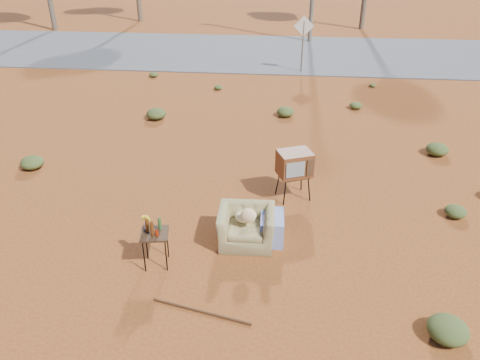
{
  "coord_description": "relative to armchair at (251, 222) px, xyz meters",
  "views": [
    {
      "loc": [
        0.88,
        -6.66,
        5.35
      ],
      "look_at": [
        0.08,
        1.47,
        0.8
      ],
      "focal_mm": 35.0,
      "sensor_mm": 36.0,
      "label": 1
    }
  ],
  "objects": [
    {
      "name": "ground",
      "position": [
        -0.38,
        -0.55,
        -0.42
      ],
      "size": [
        140.0,
        140.0,
        0.0
      ],
      "primitive_type": "plane",
      "color": "brown",
      "rests_on": "ground"
    },
    {
      "name": "rusty_bar",
      "position": [
        -0.62,
        -1.94,
        -0.4
      ],
      "size": [
        1.61,
        0.42,
        0.04
      ],
      "primitive_type": "cylinder",
      "rotation": [
        0.0,
        1.57,
        -0.23
      ],
      "color": "#462512",
      "rests_on": "ground"
    },
    {
      "name": "armchair",
      "position": [
        0.0,
        0.0,
        0.0
      ],
      "size": [
        1.24,
        0.81,
        0.91
      ],
      "rotation": [
        0.0,
        0.0,
        0.03
      ],
      "color": "olive",
      "rests_on": "ground"
    },
    {
      "name": "road_sign",
      "position": [
        1.12,
        11.45,
        1.08
      ],
      "size": [
        0.78,
        0.06,
        2.19
      ],
      "color": "brown",
      "rests_on": "ground"
    },
    {
      "name": "tv_unit",
      "position": [
        0.79,
        1.69,
        0.39
      ],
      "size": [
        0.83,
        0.75,
        1.1
      ],
      "rotation": [
        0.0,
        0.0,
        0.38
      ],
      "color": "black",
      "rests_on": "ground"
    },
    {
      "name": "scrub_patch",
      "position": [
        -1.2,
        3.86,
        -0.28
      ],
      "size": [
        17.49,
        8.07,
        0.33
      ],
      "color": "#414F22",
      "rests_on": "ground"
    },
    {
      "name": "side_table",
      "position": [
        -1.64,
        -0.83,
        0.27
      ],
      "size": [
        0.54,
        0.54,
        0.95
      ],
      "rotation": [
        0.0,
        0.0,
        0.17
      ],
      "color": "#332012",
      "rests_on": "ground"
    },
    {
      "name": "highway",
      "position": [
        -0.38,
        14.45,
        -0.4
      ],
      "size": [
        140.0,
        7.0,
        0.04
      ],
      "primitive_type": "cube",
      "color": "#565659",
      "rests_on": "ground"
    }
  ]
}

